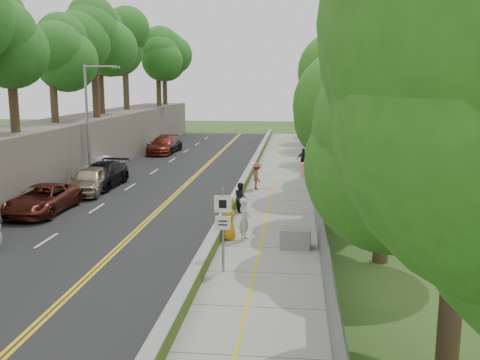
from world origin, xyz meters
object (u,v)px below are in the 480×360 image
(concrete_block, at_px, (295,238))
(painter_0, at_px, (229,218))
(car_2, at_px, (42,199))
(signpost, at_px, (223,221))
(person_far, at_px, (303,160))
(streetlight, at_px, (90,114))
(construction_barrel, at_px, (304,170))

(concrete_block, distance_m, painter_0, 3.09)
(car_2, xyz_separation_m, painter_0, (10.38, -3.70, 0.23))
(signpost, bearing_deg, person_far, 82.06)
(signpost, bearing_deg, painter_0, 94.27)
(streetlight, distance_m, person_far, 16.13)
(signpost, relative_size, car_2, 0.58)
(concrete_block, distance_m, person_far, 19.44)
(streetlight, xyz_separation_m, car_2, (0.83, -9.30, -3.86))
(car_2, height_order, person_far, person_far)
(concrete_block, height_order, person_far, person_far)
(streetlight, bearing_deg, person_far, 20.85)
(signpost, bearing_deg, car_2, 144.14)
(construction_barrel, relative_size, person_far, 0.58)
(streetlight, bearing_deg, car_2, -84.87)
(construction_barrel, bearing_deg, concrete_block, -91.86)
(concrete_block, xyz_separation_m, car_2, (-13.30, 4.55, 0.32))
(streetlight, xyz_separation_m, painter_0, (11.21, -13.00, -3.63))
(construction_barrel, bearing_deg, painter_0, -102.21)
(streetlight, distance_m, concrete_block, 20.22)
(painter_0, distance_m, person_far, 18.90)
(streetlight, xyz_separation_m, person_far, (14.66, 5.58, -3.72))
(construction_barrel, relative_size, painter_0, 0.52)
(construction_barrel, height_order, painter_0, painter_0)
(person_far, bearing_deg, car_2, 56.25)
(signpost, relative_size, concrete_block, 2.51)
(streetlight, xyz_separation_m, concrete_block, (14.13, -13.84, -4.18))
(signpost, relative_size, construction_barrel, 3.10)
(streetlight, xyz_separation_m, signpost, (11.51, -17.02, -2.68))
(construction_barrel, distance_m, concrete_block, 16.89)
(signpost, height_order, construction_barrel, signpost)
(construction_barrel, bearing_deg, car_2, -138.31)
(signpost, distance_m, painter_0, 4.14)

